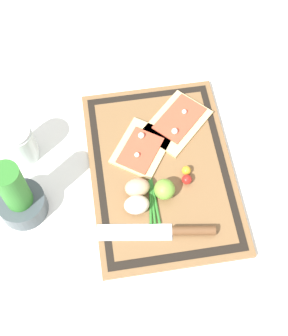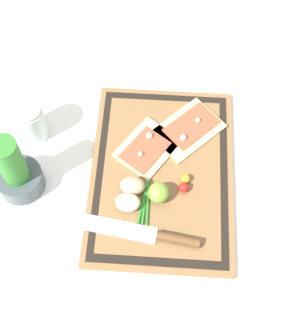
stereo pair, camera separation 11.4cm
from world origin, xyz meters
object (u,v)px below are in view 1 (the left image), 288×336
(knife, at_px, (176,231))
(egg_pink, at_px, (137,205))
(pizza_slice_near, at_px, (177,122))
(pizza_slice_far, at_px, (142,148))
(cherry_tomato_yellow, at_px, (186,170))
(sauce_jar, at_px, (20,145))
(cherry_tomato_red, at_px, (187,179))
(egg_brown, at_px, (137,188))
(herb_pot, at_px, (19,198))
(lime, at_px, (165,189))

(knife, distance_m, egg_pink, 0.11)
(pizza_slice_near, bearing_deg, pizza_slice_far, 121.64)
(pizza_slice_far, distance_m, knife, 0.24)
(cherry_tomato_yellow, xyz_separation_m, sauce_jar, (0.12, 0.40, 0.02))
(pizza_slice_far, distance_m, cherry_tomato_red, 0.14)
(pizza_slice_near, bearing_deg, sauce_jar, 93.48)
(pizza_slice_far, relative_size, egg_brown, 3.11)
(pizza_slice_far, bearing_deg, pizza_slice_near, -58.36)
(herb_pot, bearing_deg, cherry_tomato_red, -89.32)
(pizza_slice_far, xyz_separation_m, herb_pot, (-0.11, 0.30, 0.05))
(cherry_tomato_yellow, relative_size, herb_pot, 0.11)
(pizza_slice_near, height_order, sauce_jar, sauce_jar)
(cherry_tomato_red, height_order, herb_pot, herb_pot)
(pizza_slice_far, height_order, lime, lime)
(egg_brown, relative_size, lime, 1.18)
(egg_pink, bearing_deg, egg_brown, -10.33)
(pizza_slice_near, distance_m, sauce_jar, 0.40)
(knife, height_order, sauce_jar, sauce_jar)
(cherry_tomato_yellow, bearing_deg, egg_brown, 104.65)
(herb_pot, bearing_deg, egg_brown, -90.66)
(cherry_tomato_yellow, distance_m, sauce_jar, 0.42)
(lime, height_order, cherry_tomato_yellow, lime)
(knife, relative_size, sauce_jar, 2.45)
(cherry_tomato_red, height_order, cherry_tomato_yellow, cherry_tomato_red)
(pizza_slice_near, distance_m, cherry_tomato_red, 0.17)
(pizza_slice_near, xyz_separation_m, egg_pink, (-0.22, 0.14, 0.02))
(cherry_tomato_red, xyz_separation_m, cherry_tomato_yellow, (0.03, -0.00, -0.00))
(cherry_tomato_yellow, bearing_deg, herb_pot, 94.27)
(egg_pink, xyz_separation_m, cherry_tomato_yellow, (0.08, -0.13, -0.01))
(herb_pot, relative_size, sauce_jar, 1.73)
(pizza_slice_near, height_order, pizza_slice_far, same)
(cherry_tomato_yellow, relative_size, sauce_jar, 0.20)
(herb_pot, distance_m, sauce_jar, 0.15)
(pizza_slice_far, xyz_separation_m, lime, (-0.13, -0.04, 0.02))
(pizza_slice_near, distance_m, egg_brown, 0.22)
(sauce_jar, bearing_deg, knife, -128.32)
(knife, height_order, cherry_tomato_red, cherry_tomato_red)
(herb_pot, bearing_deg, pizza_slice_near, -66.54)
(pizza_slice_near, distance_m, egg_pink, 0.26)
(lime, bearing_deg, egg_pink, 111.59)
(egg_brown, distance_m, egg_pink, 0.04)
(egg_brown, xyz_separation_m, herb_pot, (0.00, 0.27, 0.03))
(egg_pink, distance_m, cherry_tomato_red, 0.14)
(herb_pot, bearing_deg, sauce_jar, -1.37)
(knife, relative_size, egg_brown, 4.59)
(egg_pink, distance_m, cherry_tomato_yellow, 0.16)
(lime, height_order, cherry_tomato_red, lime)
(knife, xyz_separation_m, lime, (0.10, 0.01, 0.02))
(egg_pink, xyz_separation_m, cherry_tomato_red, (0.05, -0.13, -0.01))
(lime, relative_size, cherry_tomato_red, 2.04)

